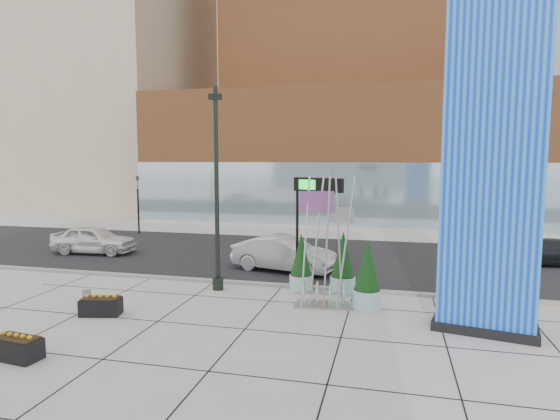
% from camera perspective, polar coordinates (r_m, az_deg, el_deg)
% --- Properties ---
extents(ground, '(160.00, 160.00, 0.00)m').
position_cam_1_polar(ground, '(16.35, -6.62, -12.75)').
color(ground, '#9E9991').
rests_on(ground, ground).
extents(street_asphalt, '(80.00, 12.00, 0.02)m').
position_cam_1_polar(street_asphalt, '(25.63, 1.12, -5.65)').
color(street_asphalt, black).
rests_on(street_asphalt, ground).
extents(curb_edge, '(80.00, 0.30, 0.12)m').
position_cam_1_polar(curb_edge, '(19.96, -2.63, -8.98)').
color(curb_edge, gray).
rests_on(curb_edge, ground).
extents(tower_podium, '(34.00, 10.00, 11.00)m').
position_cam_1_polar(tower_podium, '(41.72, 7.55, 6.51)').
color(tower_podium, '#9C582D').
rests_on(tower_podium, ground).
extents(tower_glass_front, '(34.00, 0.60, 5.00)m').
position_cam_1_polar(tower_glass_front, '(37.06, 6.71, 1.91)').
color(tower_glass_front, '#8CA5B2').
rests_on(tower_glass_front, ground).
extents(building_beige_left, '(18.00, 20.00, 34.00)m').
position_cam_1_polar(building_beige_left, '(58.92, -19.93, 17.39)').
color(building_beige_left, tan).
rests_on(building_beige_left, ground).
extents(blue_pylon, '(3.22, 1.93, 10.05)m').
position_cam_1_polar(blue_pylon, '(15.33, 24.40, 3.98)').
color(blue_pylon, '#0D33CD').
rests_on(blue_pylon, ground).
extents(lamp_post, '(0.54, 0.45, 8.12)m').
position_cam_1_polar(lamp_post, '(18.87, -7.70, 0.17)').
color(lamp_post, black).
rests_on(lamp_post, ground).
extents(public_art_sculpture, '(2.18, 1.24, 4.74)m').
position_cam_1_polar(public_art_sculpture, '(17.06, 5.43, -7.56)').
color(public_art_sculpture, '#BABDBF').
rests_on(public_art_sculpture, ground).
extents(concrete_bollard, '(0.32, 0.32, 0.61)m').
position_cam_1_polar(concrete_bollard, '(18.66, -22.49, -9.78)').
color(concrete_bollard, gray).
rests_on(concrete_bollard, ground).
extents(overhead_street_sign, '(2.05, 1.05, 4.59)m').
position_cam_1_polar(overhead_street_sign, '(18.42, 4.51, 1.97)').
color(overhead_street_sign, black).
rests_on(overhead_street_sign, ground).
extents(round_planter_east, '(1.01, 1.01, 2.51)m').
position_cam_1_polar(round_planter_east, '(16.92, 10.58, -7.94)').
color(round_planter_east, '#9ACFCC').
rests_on(round_planter_east, ground).
extents(round_planter_mid, '(1.00, 1.00, 2.50)m').
position_cam_1_polar(round_planter_mid, '(18.64, 7.68, -6.58)').
color(round_planter_mid, '#9ACFCC').
rests_on(round_planter_mid, ground).
extents(round_planter_west, '(0.94, 0.94, 2.36)m').
position_cam_1_polar(round_planter_west, '(18.89, 2.60, -6.56)').
color(round_planter_west, '#9ACFCC').
rests_on(round_planter_west, ground).
extents(box_planter_north, '(1.43, 0.93, 0.72)m').
position_cam_1_polar(box_planter_north, '(17.39, -21.00, -10.81)').
color(box_planter_north, black).
rests_on(box_planter_north, ground).
extents(box_planter_south, '(1.37, 0.80, 0.72)m').
position_cam_1_polar(box_planter_south, '(14.74, -29.41, -14.35)').
color(box_planter_south, black).
rests_on(box_planter_south, ground).
extents(car_white_west, '(4.74, 2.21, 1.57)m').
position_cam_1_polar(car_white_west, '(28.25, -21.76, -3.38)').
color(car_white_west, white).
rests_on(car_white_west, ground).
extents(car_silver_mid, '(5.23, 2.82, 1.64)m').
position_cam_1_polar(car_silver_mid, '(22.21, 0.47, -5.39)').
color(car_silver_mid, '#AEB1B6').
rests_on(car_silver_mid, ground).
extents(car_dark_east, '(4.61, 2.29, 1.29)m').
position_cam_1_polar(car_dark_east, '(26.95, 29.38, -4.51)').
color(car_dark_east, black).
rests_on(car_dark_east, ground).
extents(traffic_signal, '(0.15, 0.18, 4.10)m').
position_cam_1_polar(traffic_signal, '(34.36, -16.92, 1.00)').
color(traffic_signal, black).
rests_on(traffic_signal, ground).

